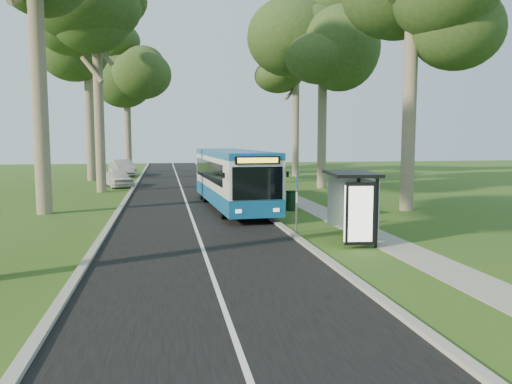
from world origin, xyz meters
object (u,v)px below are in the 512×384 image
(bus, at_px, (232,178))
(bus_shelter, at_px, (359,194))
(litter_bin, at_px, (291,201))
(car_silver, at_px, (122,168))
(bus_stop_sign, at_px, (297,194))
(car_white, at_px, (118,178))

(bus, xyz_separation_m, bus_shelter, (3.15, -9.62, 0.16))
(bus_shelter, height_order, litter_bin, bus_shelter)
(litter_bin, xyz_separation_m, car_silver, (-10.46, 26.05, 0.31))
(bus_stop_sign, relative_size, litter_bin, 2.38)
(bus, distance_m, litter_bin, 3.35)
(car_white, bearing_deg, bus, -80.19)
(bus_stop_sign, bearing_deg, bus, 112.76)
(car_white, bearing_deg, litter_bin, -74.12)
(bus_stop_sign, bearing_deg, bus_shelter, -42.42)
(bus, distance_m, bus_stop_sign, 7.55)
(bus_shelter, height_order, car_white, bus_shelter)
(litter_bin, bearing_deg, bus_shelter, -87.94)
(bus, xyz_separation_m, car_silver, (-7.61, 24.66, -0.75))
(bus, xyz_separation_m, bus_stop_sign, (1.51, -7.40, -0.07))
(bus, relative_size, car_white, 2.82)
(bus, bearing_deg, bus_shelter, -74.84)
(car_white, bearing_deg, bus_shelter, -84.09)
(bus_shelter, bearing_deg, bus, 115.78)
(litter_bin, relative_size, car_white, 0.25)
(litter_bin, height_order, car_white, car_white)
(car_silver, bearing_deg, car_white, -103.92)
(car_white, relative_size, car_silver, 0.82)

